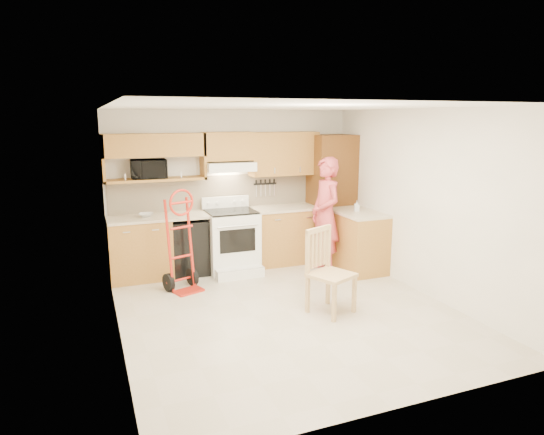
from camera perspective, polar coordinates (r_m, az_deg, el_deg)
floor at (r=6.16m, az=1.73°, el=-11.06°), size 4.00×4.50×0.02m
ceiling at (r=5.68m, az=1.89°, el=13.09°), size 4.00×4.50×0.02m
wall_back at (r=7.88m, az=-4.69°, el=3.49°), size 4.00×0.02×2.50m
wall_front at (r=3.88m, az=15.16°, el=-5.57°), size 4.00×0.02×2.50m
wall_left at (r=5.34m, az=-18.43°, el=-1.05°), size 0.02×4.50×2.50m
wall_right at (r=6.82m, az=17.53°, el=1.69°), size 0.02×4.50×2.50m
backsplash at (r=7.87m, az=-4.63°, el=3.11°), size 3.92×0.03×0.55m
lower_cab_left at (r=7.45m, az=-15.38°, el=-3.67°), size 0.90×0.60×0.90m
dishwasher at (r=7.56m, az=-9.72°, el=-3.38°), size 0.60×0.60×0.85m
lower_cab_right at (r=8.03m, az=1.73°, el=-2.14°), size 1.14×0.60×0.90m
countertop_left at (r=7.38m, az=-13.27°, el=0.04°), size 1.50×0.63×0.04m
countertop_right at (r=7.93m, az=1.75°, el=1.16°), size 1.14×0.63×0.04m
cab_return_right at (r=7.73m, az=10.03°, el=-2.87°), size 0.60×1.00×0.90m
countertop_return at (r=7.63m, az=10.16°, el=0.55°), size 0.63×1.00×0.04m
pantry_tall at (r=8.26m, az=7.00°, el=2.42°), size 0.70×0.60×2.10m
upper_cab_left at (r=7.38m, az=-13.81°, el=8.33°), size 1.50×0.33×0.34m
upper_shelf_mw at (r=7.42m, az=-13.62°, el=4.40°), size 1.50×0.33×0.04m
upper_cab_center at (r=7.61m, az=-5.26°, el=8.41°), size 0.76×0.33×0.44m
upper_cab_right at (r=7.94m, az=1.41°, el=7.58°), size 1.14×0.33×0.70m
range_hood at (r=7.58m, az=-5.08°, el=6.05°), size 0.76×0.46×0.14m
knife_strip at (r=8.01m, az=-0.80°, el=3.59°), size 0.40×0.05×0.29m
microwave at (r=7.39m, az=-14.43°, el=5.59°), size 0.52×0.36×0.28m
range at (r=7.51m, az=-4.71°, el=-2.21°), size 0.77×1.02×1.14m
person at (r=7.51m, az=6.37°, el=0.32°), size 0.43×0.66×1.79m
hand_truck at (r=6.75m, az=-10.50°, el=-3.30°), size 0.64×0.61×1.29m
dining_chair at (r=5.96m, az=7.08°, el=-6.41°), size 0.64×0.67×1.06m
soap_bottle at (r=7.64m, az=10.03°, el=1.37°), size 0.10×0.10×0.17m
bowl at (r=7.35m, az=-14.70°, el=0.29°), size 0.25×0.25×0.05m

